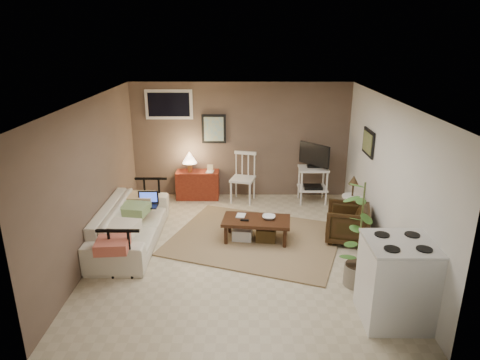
{
  "coord_description": "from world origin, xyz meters",
  "views": [
    {
      "loc": [
        0.05,
        -6.17,
        3.3
      ],
      "look_at": [
        0.0,
        0.35,
        1.07
      ],
      "focal_mm": 32.0,
      "sensor_mm": 36.0,
      "label": 1
    }
  ],
  "objects_px": {
    "red_console": "(197,182)",
    "stove": "(397,281)",
    "tv_stand": "(313,172)",
    "armchair": "(347,222)",
    "sofa": "(130,218)",
    "side_table": "(352,195)",
    "coffee_table": "(256,228)",
    "potted_plant": "(360,231)",
    "spindle_chair": "(243,179)"
  },
  "relations": [
    {
      "from": "side_table",
      "to": "stove",
      "type": "height_order",
      "value": "stove"
    },
    {
      "from": "sofa",
      "to": "potted_plant",
      "type": "distance_m",
      "value": 3.66
    },
    {
      "from": "spindle_chair",
      "to": "armchair",
      "type": "bearing_deg",
      "value": -46.29
    },
    {
      "from": "red_console",
      "to": "stove",
      "type": "distance_m",
      "value": 4.93
    },
    {
      "from": "armchair",
      "to": "red_console",
      "type": "bearing_deg",
      "value": -112.47
    },
    {
      "from": "coffee_table",
      "to": "side_table",
      "type": "bearing_deg",
      "value": 19.75
    },
    {
      "from": "spindle_chair",
      "to": "tv_stand",
      "type": "bearing_deg",
      "value": -1.99
    },
    {
      "from": "red_console",
      "to": "potted_plant",
      "type": "distance_m",
      "value": 4.18
    },
    {
      "from": "sofa",
      "to": "stove",
      "type": "xyz_separation_m",
      "value": [
        3.68,
        -2.0,
        0.08
      ]
    },
    {
      "from": "red_console",
      "to": "potted_plant",
      "type": "bearing_deg",
      "value": -52.49
    },
    {
      "from": "sofa",
      "to": "tv_stand",
      "type": "height_order",
      "value": "tv_stand"
    },
    {
      "from": "tv_stand",
      "to": "spindle_chair",
      "type": "bearing_deg",
      "value": 178.01
    },
    {
      "from": "spindle_chair",
      "to": "potted_plant",
      "type": "bearing_deg",
      "value": -63.56
    },
    {
      "from": "red_console",
      "to": "tv_stand",
      "type": "relative_size",
      "value": 0.83
    },
    {
      "from": "side_table",
      "to": "potted_plant",
      "type": "xyz_separation_m",
      "value": [
        -0.38,
        -1.93,
        0.22
      ]
    },
    {
      "from": "sofa",
      "to": "armchair",
      "type": "relative_size",
      "value": 3.3
    },
    {
      "from": "red_console",
      "to": "side_table",
      "type": "relative_size",
      "value": 1.07
    },
    {
      "from": "coffee_table",
      "to": "tv_stand",
      "type": "xyz_separation_m",
      "value": [
        1.21,
        1.79,
        0.42
      ]
    },
    {
      "from": "stove",
      "to": "coffee_table",
      "type": "bearing_deg",
      "value": 128.02
    },
    {
      "from": "coffee_table",
      "to": "spindle_chair",
      "type": "relative_size",
      "value": 1.15
    },
    {
      "from": "spindle_chair",
      "to": "potted_plant",
      "type": "height_order",
      "value": "potted_plant"
    },
    {
      "from": "sofa",
      "to": "armchair",
      "type": "height_order",
      "value": "sofa"
    },
    {
      "from": "side_table",
      "to": "stove",
      "type": "relative_size",
      "value": 0.91
    },
    {
      "from": "sofa",
      "to": "spindle_chair",
      "type": "xyz_separation_m",
      "value": [
        1.85,
        1.9,
        0.03
      ]
    },
    {
      "from": "spindle_chair",
      "to": "tv_stand",
      "type": "relative_size",
      "value": 0.82
    },
    {
      "from": "red_console",
      "to": "side_table",
      "type": "distance_m",
      "value": 3.22
    },
    {
      "from": "sofa",
      "to": "red_console",
      "type": "relative_size",
      "value": 2.23
    },
    {
      "from": "coffee_table",
      "to": "red_console",
      "type": "distance_m",
      "value": 2.31
    },
    {
      "from": "sofa",
      "to": "side_table",
      "type": "height_order",
      "value": "side_table"
    },
    {
      "from": "red_console",
      "to": "armchair",
      "type": "bearing_deg",
      "value": -36.02
    },
    {
      "from": "red_console",
      "to": "potted_plant",
      "type": "xyz_separation_m",
      "value": [
        2.53,
        -3.3,
        0.46
      ]
    },
    {
      "from": "tv_stand",
      "to": "stove",
      "type": "xyz_separation_m",
      "value": [
        0.4,
        -3.85,
        -0.13
      ]
    },
    {
      "from": "sofa",
      "to": "potted_plant",
      "type": "bearing_deg",
      "value": -110.07
    },
    {
      "from": "potted_plant",
      "to": "sofa",
      "type": "bearing_deg",
      "value": 159.93
    },
    {
      "from": "sofa",
      "to": "potted_plant",
      "type": "relative_size",
      "value": 1.49
    },
    {
      "from": "red_console",
      "to": "side_table",
      "type": "bearing_deg",
      "value": -25.12
    },
    {
      "from": "coffee_table",
      "to": "side_table",
      "type": "distance_m",
      "value": 1.87
    },
    {
      "from": "armchair",
      "to": "stove",
      "type": "xyz_separation_m",
      "value": [
        0.1,
        -2.09,
        0.18
      ]
    },
    {
      "from": "side_table",
      "to": "potted_plant",
      "type": "height_order",
      "value": "potted_plant"
    },
    {
      "from": "sofa",
      "to": "stove",
      "type": "bearing_deg",
      "value": -118.53
    },
    {
      "from": "tv_stand",
      "to": "side_table",
      "type": "xyz_separation_m",
      "value": [
        0.52,
        -1.17,
        -0.06
      ]
    },
    {
      "from": "red_console",
      "to": "stove",
      "type": "relative_size",
      "value": 0.97
    },
    {
      "from": "stove",
      "to": "potted_plant",
      "type": "bearing_deg",
      "value": 109.32
    },
    {
      "from": "armchair",
      "to": "coffee_table",
      "type": "bearing_deg",
      "value": -75.61
    },
    {
      "from": "tv_stand",
      "to": "armchair",
      "type": "bearing_deg",
      "value": -80.16
    },
    {
      "from": "tv_stand",
      "to": "stove",
      "type": "relative_size",
      "value": 1.17
    },
    {
      "from": "tv_stand",
      "to": "side_table",
      "type": "height_order",
      "value": "tv_stand"
    },
    {
      "from": "coffee_table",
      "to": "potted_plant",
      "type": "xyz_separation_m",
      "value": [
        1.35,
        -1.31,
        0.58
      ]
    },
    {
      "from": "spindle_chair",
      "to": "potted_plant",
      "type": "distance_m",
      "value": 3.53
    },
    {
      "from": "sofa",
      "to": "spindle_chair",
      "type": "relative_size",
      "value": 2.25
    }
  ]
}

